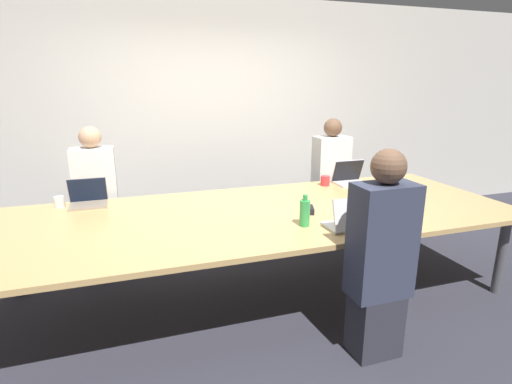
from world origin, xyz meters
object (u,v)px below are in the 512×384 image
laptop_far_right (349,177)px  bottle_near_midright (305,213)px  person_far_right (330,181)px  laptop_near_midright (350,220)px  person_near_midright (380,260)px  laptop_far_left (88,197)px  cup_far_left (59,202)px  cup_near_midright (372,217)px  person_far_left (97,200)px  stapler (311,210)px  cup_far_right (325,181)px

laptop_far_right → bottle_near_midright: 1.46m
person_far_right → laptop_near_midright: bearing=-114.2°
laptop_far_right → person_near_midright: bearing=-114.5°
laptop_far_left → cup_far_left: 0.24m
laptop_near_midright → cup_near_midright: bearing=-163.3°
laptop_far_left → person_far_left: person_far_left is taller
person_near_midright → bottle_near_midright: person_near_midright is taller
laptop_far_right → bottle_near_midright: laptop_far_right is taller
person_far_left → stapler: size_ratio=9.09×
laptop_near_midright → bottle_near_midright: size_ratio=1.29×
person_near_midright → laptop_far_left: bearing=-41.8°
cup_far_left → stapler: cup_far_left is taller
laptop_far_left → cup_far_left: size_ratio=3.31×
cup_near_midright → stapler: (-0.34, 0.38, -0.02)m
bottle_near_midright → stapler: bearing=56.0°
laptop_far_left → person_far_right: 2.67m
laptop_far_right → cup_far_right: (-0.29, 0.01, -0.02)m
laptop_far_left → cup_far_left: (-0.23, 0.00, -0.02)m
cup_far_left → laptop_far_right: (2.85, -0.04, 0.02)m
laptop_near_midright → person_near_midright: (-0.01, -0.41, -0.14)m
laptop_far_right → bottle_near_midright: (-1.02, -1.05, 0.03)m
person_far_right → person_near_midright: size_ratio=0.99×
person_near_midright → cup_near_midright: 0.56m
laptop_far_left → person_near_midright: size_ratio=0.22×
cup_far_left → stapler: size_ratio=0.62×
laptop_near_midright → person_near_midright: 0.44m
laptop_far_right → cup_near_midright: bearing=-113.2°
cup_far_left → bottle_near_midright: 2.14m
person_near_midright → bottle_near_midright: 0.67m
person_far_right → laptop_far_left: bearing=-171.3°
laptop_far_left → laptop_near_midright: (1.89, -1.26, 0.00)m
person_near_midright → cup_far_left: bearing=-38.5°
bottle_near_midright → laptop_near_midright: bearing=-30.9°
laptop_far_left → person_near_midright: (1.87, -1.67, -0.13)m
person_far_left → stapler: 2.13m
laptop_far_right → laptop_near_midright: bearing=-120.9°
person_near_midright → stapler: person_near_midright is taller
cup_far_left → cup_far_right: size_ratio=0.94×
person_far_left → cup_far_right: bearing=-10.7°
laptop_far_right → cup_far_right: bearing=178.9°
person_far_right → cup_near_midright: size_ratio=14.95×
person_far_right → person_near_midright: (-0.76, -2.08, 0.01)m
laptop_far_left → stapler: 1.96m
person_near_midright → bottle_near_midright: (-0.27, 0.59, 0.17)m
person_far_left → laptop_far_right: (2.58, -0.44, 0.14)m
cup_far_left → stapler: (2.02, -0.82, -0.02)m
bottle_near_midright → stapler: 0.34m
person_near_midright → cup_near_midright: person_near_midright is taller
person_near_midright → cup_near_midright: size_ratio=15.07×
laptop_far_right → stapler: 1.13m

